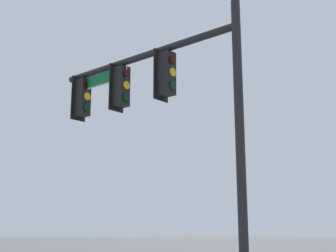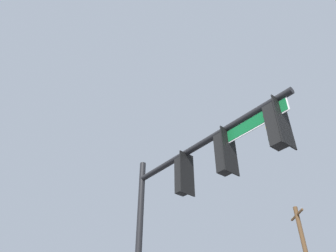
% 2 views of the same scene
% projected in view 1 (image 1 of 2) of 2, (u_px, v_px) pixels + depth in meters
% --- Properties ---
extents(signal_pole_near, '(5.77, 1.63, 6.87)m').
position_uv_depth(signal_pole_near, '(152.00, 96.00, 11.72)').
color(signal_pole_near, black).
rests_on(signal_pole_near, ground_plane).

